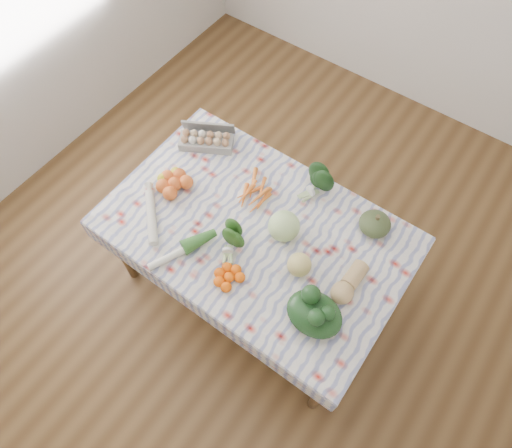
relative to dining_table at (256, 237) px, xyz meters
The scene contains 16 objects.
ground 0.68m from the dining_table, ahead, with size 4.50×4.50×0.00m, color #52371C.
dining_table is the anchor object (origin of this frame).
tablecloth 0.08m from the dining_table, ahead, with size 1.66×1.06×0.01m, color silver.
egg_carton 0.68m from the dining_table, 152.86° to the left, with size 0.33×0.13×0.09m, color #9A9A95.
carrot_bunch 0.25m from the dining_table, 126.47° to the left, with size 0.24×0.22×0.04m, color orange.
kale_bunch 0.47m from the dining_table, 71.28° to the left, with size 0.18×0.16×0.16m, color black.
kabocha_squash 0.66m from the dining_table, 35.83° to the left, with size 0.17×0.17×0.11m, color #3C4C28.
cabbage 0.23m from the dining_table, 24.57° to the left, with size 0.17×0.17×0.17m, color #BAE08C.
butternut_squash 0.60m from the dining_table, ahead, with size 0.11×0.25×0.11m, color tan.
orange_cluster 0.56m from the dining_table, behind, with size 0.26×0.26×0.09m, color orange.
broccoli 0.23m from the dining_table, 108.87° to the right, with size 0.15×0.15×0.11m, color #245017.
mandarin_cluster 0.35m from the dining_table, 79.26° to the right, with size 0.19×0.19×0.06m, color #FF5E07.
grapefruit 0.36m from the dining_table, 12.21° to the right, with size 0.13×0.13×0.13m, color #D4C26B.
spinach_bag 0.60m from the dining_table, 25.17° to the right, with size 0.29×0.23×0.13m, color black.
daikon 0.59m from the dining_table, 150.77° to the right, with size 0.05×0.05×0.36m, color silver.
leek 0.43m from the dining_table, 124.30° to the right, with size 0.04×0.04×0.39m, color white.
Camera 1 is at (0.73, -1.01, 2.95)m, focal length 32.00 mm.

